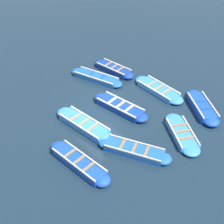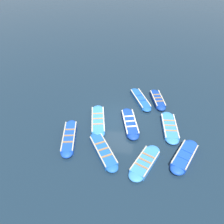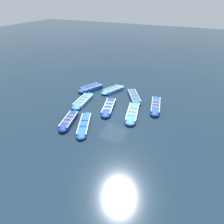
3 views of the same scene
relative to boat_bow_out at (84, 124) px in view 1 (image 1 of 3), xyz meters
The scene contains 10 objects.
ground_plane 1.76m from the boat_bow_out, 162.20° to the right, with size 120.00×120.00×0.00m, color #162838.
boat_bow_out is the anchor object (origin of this frame).
boat_tucked 5.55m from the boat_bow_out, behind, with size 1.20×3.79×0.38m.
boat_alongside 5.25m from the boat_bow_out, 135.24° to the left, with size 2.29×3.43×0.37m.
boat_inner_gap 4.72m from the boat_bow_out, 132.98° to the right, with size 2.20×3.80×0.39m.
boat_near_quay 6.92m from the boat_bow_out, 155.31° to the left, with size 2.36×3.46×0.46m.
boat_broadside 5.93m from the boat_bow_out, 143.14° to the right, with size 1.46×3.35×0.45m.
boat_end_of_row 2.51m from the boat_bow_out, behind, with size 1.71×3.86×0.43m.
boat_stern_in 2.76m from the boat_bow_out, 52.16° to the left, with size 1.45×3.90×0.45m.
boat_outer_left 3.25m from the boat_bow_out, 106.57° to the left, with size 2.67×3.66×0.40m.
Camera 1 is at (8.10, 11.58, 11.39)m, focal length 50.00 mm.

